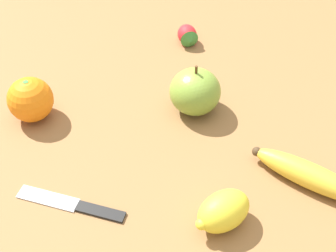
{
  "coord_description": "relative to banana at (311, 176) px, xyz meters",
  "views": [
    {
      "loc": [
        -0.29,
        -0.37,
        0.52
      ],
      "look_at": [
        0.01,
        0.03,
        0.03
      ],
      "focal_mm": 50.0,
      "sensor_mm": 36.0,
      "label": 1
    }
  ],
  "objects": [
    {
      "name": "paring_knife",
      "position": [
        -0.28,
        0.17,
        -0.01
      ],
      "size": [
        0.11,
        0.14,
        0.01
      ],
      "rotation": [
        0.0,
        0.0,
        0.63
      ],
      "color": "silver",
      "rests_on": "ground_plane"
    },
    {
      "name": "apple",
      "position": [
        -0.03,
        0.22,
        0.02
      ],
      "size": [
        0.08,
        0.08,
        0.09
      ],
      "color": "olive",
      "rests_on": "ground_plane"
    },
    {
      "name": "orange",
      "position": [
        -0.24,
        0.36,
        0.02
      ],
      "size": [
        0.07,
        0.07,
        0.07
      ],
      "color": "orange",
      "rests_on": "ground_plane"
    },
    {
      "name": "lemon",
      "position": [
        -0.14,
        0.03,
        0.01
      ],
      "size": [
        0.08,
        0.05,
        0.05
      ],
      "rotation": [
        0.0,
        0.0,
        3.09
      ],
      "color": "yellow",
      "rests_on": "ground_plane"
    },
    {
      "name": "banana",
      "position": [
        0.0,
        0.0,
        0.0
      ],
      "size": [
        0.09,
        0.17,
        0.04
      ],
      "rotation": [
        0.0,
        0.0,
        5.05
      ],
      "color": "gold",
      "rests_on": "ground_plane"
    },
    {
      "name": "ground_plane",
      "position": [
        -0.11,
        0.16,
        -0.02
      ],
      "size": [
        3.0,
        3.0,
        0.0
      ],
      "primitive_type": "plane",
      "color": "olive"
    },
    {
      "name": "strawberry",
      "position": [
        0.08,
        0.37,
        0.0
      ],
      "size": [
        0.05,
        0.06,
        0.04
      ],
      "rotation": [
        0.0,
        0.0,
        4.3
      ],
      "color": "red",
      "rests_on": "ground_plane"
    }
  ]
}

